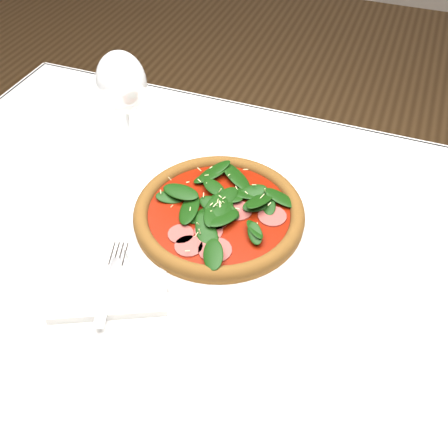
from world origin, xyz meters
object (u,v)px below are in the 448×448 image
at_px(napkin, 109,295).
at_px(pizza, 219,211).
at_px(wine_glass, 122,86).
at_px(plate, 219,219).

bearing_deg(napkin, pizza, 65.05).
distance_m(pizza, napkin, 0.22).
xyz_separation_m(wine_glass, napkin, (0.13, -0.31, -0.14)).
xyz_separation_m(plate, napkin, (-0.09, -0.20, -0.00)).
bearing_deg(napkin, wine_glass, 112.20).
bearing_deg(pizza, plate, 0.00).
xyz_separation_m(plate, pizza, (0.00, 0.00, 0.02)).
distance_m(wine_glass, napkin, 0.37).
distance_m(pizza, wine_glass, 0.28).
bearing_deg(wine_glass, napkin, -67.80).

